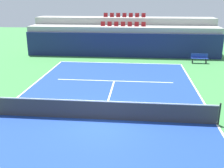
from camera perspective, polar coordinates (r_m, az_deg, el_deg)
The scene contains 13 objects.
ground_plane at distance 13.42m, azimuth -2.05°, elevation -7.46°, with size 80.00×80.00×0.00m, color #387A3D.
court_surface at distance 13.42m, azimuth -2.05°, elevation -7.44°, with size 11.00×24.00×0.01m, color navy.
baseline_far at distance 24.70m, azimuth 1.66°, elevation 4.44°, with size 11.00×0.10×0.00m, color white.
sideline_right at distance 13.83m, azimuth 21.16°, elevation -7.89°, with size 0.10×24.00×0.00m, color white.
service_line_far at distance 19.36m, azimuth 0.48°, elevation 0.65°, with size 8.26×0.10×0.00m, color white.
centre_service_line at distance 16.35m, azimuth -0.55°, elevation -2.65°, with size 0.10×6.40×0.00m, color white.
back_wall at distance 26.98m, azimuth 2.08°, elevation 8.11°, with size 19.20×0.30×2.36m, color navy.
stands_tier_lower at distance 28.27m, azimuth 2.27°, elevation 9.11°, with size 19.20×2.40×2.89m, color #9E9E99.
stands_tier_upper at distance 30.59m, azimuth 2.56°, elevation 10.45°, with size 19.20×2.40×3.62m, color #9E9E99.
seating_row_lower at distance 28.17m, azimuth 2.32°, elevation 12.30°, with size 4.57×0.44×0.44m.
seating_row_upper at distance 30.50m, azimuth 2.62°, elevation 14.08°, with size 4.57×0.44×0.44m.
tennis_net at distance 13.21m, azimuth -2.07°, elevation -5.47°, with size 11.08×0.08×1.07m.
player_bench at distance 25.83m, azimuth 17.87°, elevation 5.31°, with size 1.50×0.40×0.85m.
Camera 1 is at (1.68, -12.02, 5.74)m, focal length 43.56 mm.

